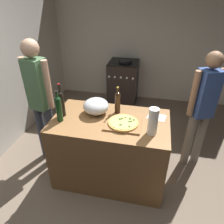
{
  "coord_description": "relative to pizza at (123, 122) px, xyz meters",
  "views": [
    {
      "loc": [
        0.31,
        -1.23,
        2.21
      ],
      "look_at": [
        -0.13,
        0.83,
        0.94
      ],
      "focal_mm": 33.57,
      "sensor_mm": 36.0,
      "label": 1
    }
  ],
  "objects": [
    {
      "name": "wine_bottle_dark",
      "position": [
        -0.72,
        -0.07,
        0.14
      ],
      "size": [
        0.07,
        0.07,
        0.37
      ],
      "color": "#143819",
      "rests_on": "counter"
    },
    {
      "name": "kitchen_wall_rear",
      "position": [
        -0.03,
        2.54,
        0.38
      ],
      "size": [
        4.24,
        0.1,
        2.6
      ],
      "primitive_type": "cube",
      "color": "#BCB7AD",
      "rests_on": "ground_plane"
    },
    {
      "name": "paper_towel_roll",
      "position": [
        0.32,
        -0.09,
        0.12
      ],
      "size": [
        0.1,
        0.1,
        0.3
      ],
      "color": "white",
      "rests_on": "counter"
    },
    {
      "name": "kitchen_wall_left",
      "position": [
        -1.9,
        0.91,
        0.38
      ],
      "size": [
        0.1,
        3.76,
        2.6
      ],
      "primitive_type": "cube",
      "color": "#BCB7AD",
      "rests_on": "ground_plane"
    },
    {
      "name": "pizza",
      "position": [
        0.0,
        0.0,
        0.0
      ],
      "size": [
        0.34,
        0.34,
        0.03
      ],
      "color": "tan",
      "rests_on": "cutting_board"
    },
    {
      "name": "recipe_sheet",
      "position": [
        0.36,
        0.24,
        -0.03
      ],
      "size": [
        0.23,
        0.18,
        0.0
      ],
      "primitive_type": "cube",
      "rotation": [
        0.0,
        0.0,
        -0.18
      ],
      "color": "white",
      "rests_on": "counter"
    },
    {
      "name": "ground_plane",
      "position": [
        -0.03,
        0.91,
        -0.93
      ],
      "size": [
        4.24,
        3.76,
        0.02
      ],
      "primitive_type": "cube",
      "color": "#6B5B4C"
    },
    {
      "name": "person_in_stripes",
      "position": [
        -1.11,
        0.22,
        0.08
      ],
      "size": [
        0.39,
        0.23,
        1.72
      ],
      "color": "#383D4C",
      "rests_on": "ground_plane"
    },
    {
      "name": "wine_bottle_green",
      "position": [
        -0.74,
        0.05,
        0.14
      ],
      "size": [
        0.07,
        0.07,
        0.41
      ],
      "color": "black",
      "rests_on": "counter"
    },
    {
      "name": "stove",
      "position": [
        -0.35,
        2.14,
        -0.45
      ],
      "size": [
        0.58,
        0.59,
        0.96
      ],
      "color": "black",
      "rests_on": "ground_plane"
    },
    {
      "name": "mixing_bowl",
      "position": [
        -0.36,
        0.18,
        0.06
      ],
      "size": [
        0.31,
        0.31,
        0.19
      ],
      "color": "#B2B2B7",
      "rests_on": "counter"
    },
    {
      "name": "wine_bottle_clear",
      "position": [
        -0.11,
        0.25,
        0.12
      ],
      "size": [
        0.07,
        0.07,
        0.34
      ],
      "color": "#331E0F",
      "rests_on": "counter"
    },
    {
      "name": "person_in_red",
      "position": [
        0.91,
        0.55,
        0.01
      ],
      "size": [
        0.37,
        0.28,
        1.61
      ],
      "color": "slate",
      "rests_on": "ground_plane"
    },
    {
      "name": "cutting_board",
      "position": [
        -0.0,
        -0.0,
        -0.02
      ],
      "size": [
        0.4,
        0.32,
        0.02
      ],
      "primitive_type": "cube",
      "color": "olive",
      "rests_on": "counter"
    },
    {
      "name": "counter",
      "position": [
        -0.16,
        0.06,
        -0.47
      ],
      "size": [
        1.35,
        0.78,
        0.89
      ],
      "primitive_type": "cube",
      "color": "olive",
      "rests_on": "ground_plane"
    }
  ]
}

